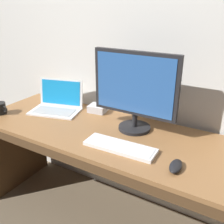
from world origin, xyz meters
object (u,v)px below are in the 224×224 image
object	(u,v)px
laptop_white	(58,103)
external_monitor	(135,89)
wired_keyboard	(120,147)
computer_mouse	(176,166)
external_drive_box	(98,108)
coffee_mug	(0,108)

from	to	relation	value
laptop_white	external_monitor	size ratio (longest dim) A/B	0.75
wired_keyboard	computer_mouse	xyz separation A→B (m)	(0.33, -0.03, 0.00)
laptop_white	external_drive_box	size ratio (longest dim) A/B	3.20
wired_keyboard	computer_mouse	bearing A→B (deg)	-5.04
wired_keyboard	external_drive_box	size ratio (longest dim) A/B	3.26
laptop_white	wired_keyboard	bearing A→B (deg)	-20.94
wired_keyboard	external_monitor	bearing A→B (deg)	98.36
external_monitor	external_drive_box	size ratio (longest dim) A/B	4.24
laptop_white	external_drive_box	world-z (taller)	laptop_white
wired_keyboard	external_drive_box	xyz separation A→B (m)	(-0.40, 0.38, 0.01)
wired_keyboard	coffee_mug	size ratio (longest dim) A/B	3.34
external_drive_box	laptop_white	bearing A→B (deg)	-157.32
laptop_white	coffee_mug	xyz separation A→B (m)	(-0.31, -0.27, -0.01)
laptop_white	coffee_mug	bearing A→B (deg)	-138.75
computer_mouse	external_drive_box	distance (m)	0.83
coffee_mug	external_drive_box	bearing A→B (deg)	33.35
laptop_white	computer_mouse	xyz separation A→B (m)	(1.00, -0.29, -0.04)
external_monitor	wired_keyboard	bearing A→B (deg)	-81.64
external_drive_box	coffee_mug	xyz separation A→B (m)	(-0.59, -0.39, 0.02)
computer_mouse	coffee_mug	world-z (taller)	coffee_mug
laptop_white	coffee_mug	world-z (taller)	laptop_white
computer_mouse	external_monitor	bearing A→B (deg)	138.58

